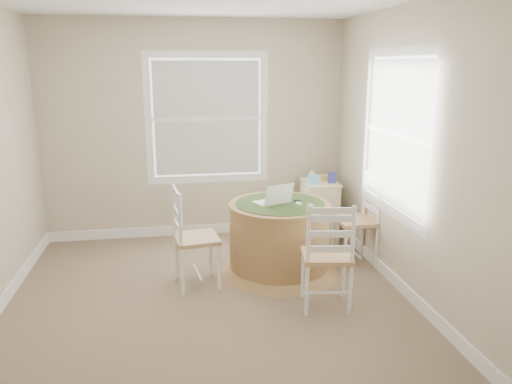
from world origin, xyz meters
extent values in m
cube|color=#76634B|center=(0.00, 0.00, -0.01)|extent=(3.60, 3.60, 0.02)
cube|color=beige|center=(0.00, 1.81, 1.30)|extent=(3.60, 0.02, 2.60)
cube|color=beige|center=(0.00, -1.81, 1.30)|extent=(3.60, 0.02, 2.60)
cube|color=beige|center=(1.81, 0.00, 1.30)|extent=(0.02, 3.60, 2.60)
cube|color=white|center=(0.00, 1.79, 0.06)|extent=(3.60, 0.02, 0.12)
cube|color=white|center=(-1.79, 0.00, 0.06)|extent=(0.02, 3.60, 0.12)
cube|color=white|center=(1.79, 0.00, 0.06)|extent=(0.02, 3.60, 0.12)
cylinder|color=#A07347|center=(0.76, 0.47, 0.40)|extent=(1.01, 1.01, 0.65)
cone|color=#A07347|center=(0.76, 0.47, 0.04)|extent=(1.21, 1.21, 0.07)
cylinder|color=#A07347|center=(0.76, 0.47, 0.71)|extent=(1.03, 1.03, 0.03)
cylinder|color=#334A20|center=(0.76, 0.47, 0.73)|extent=(0.89, 0.89, 0.01)
cone|color=#334A20|center=(0.76, 0.47, 0.67)|extent=(0.99, 0.99, 0.10)
cube|color=white|center=(0.68, 0.51, 0.73)|extent=(0.38, 0.33, 0.02)
cube|color=silver|center=(0.68, 0.51, 0.74)|extent=(0.29, 0.22, 0.00)
cube|color=black|center=(0.74, 0.38, 0.84)|extent=(0.32, 0.18, 0.21)
ellipsoid|color=white|center=(0.94, 0.41, 0.74)|extent=(0.07, 0.10, 0.03)
cube|color=#B7BABF|center=(1.05, 0.34, 0.73)|extent=(0.05, 0.09, 0.02)
cube|color=black|center=(0.95, 0.49, 0.74)|extent=(0.06, 0.06, 0.02)
cube|color=beige|center=(1.46, 1.39, 0.35)|extent=(0.39, 0.53, 0.70)
cube|color=beige|center=(1.46, 1.39, 0.71)|extent=(0.43, 0.56, 0.02)
cube|color=beige|center=(1.28, 1.40, 0.14)|extent=(0.03, 0.44, 0.15)
cube|color=beige|center=(1.28, 1.40, 0.35)|extent=(0.03, 0.44, 0.15)
cube|color=beige|center=(1.28, 1.40, 0.56)|extent=(0.03, 0.44, 0.15)
cube|color=#60B5DB|center=(1.36, 1.30, 0.77)|extent=(0.12, 0.12, 0.10)
cube|color=#E1BC4F|center=(1.53, 1.45, 0.75)|extent=(0.15, 0.11, 0.06)
cube|color=#323697|center=(1.56, 1.30, 0.78)|extent=(0.08, 0.08, 0.12)
cylinder|color=beige|center=(1.40, 1.54, 0.76)|extent=(0.07, 0.07, 0.09)
camera|label=1|loc=(-0.26, -4.22, 2.07)|focal=35.00mm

